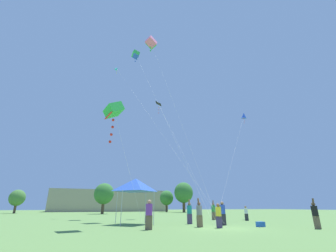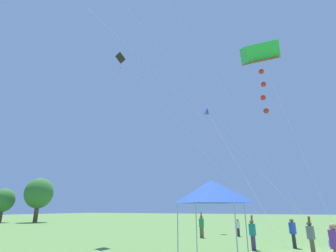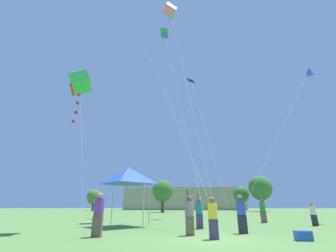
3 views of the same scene
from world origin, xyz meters
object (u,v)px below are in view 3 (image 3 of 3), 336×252
cooler_box (303,236)px  kite_green_box_2 (80,84)px  person_blue_shirt (241,212)px  person_teal_shirt (199,211)px  kite_blue_diamond_5 (309,72)px  person_yellow_shirt (213,216)px  kite_pink_box_0 (170,10)px  person_white_shirt (313,213)px  person_purple_shirt (99,213)px  kite_green_box_3 (164,33)px  festival_tent (128,176)px  kite_cyan_diamond_1 (150,55)px  kite_black_delta_4 (191,81)px  person_grey_shirt (189,213)px  person_green_shirt (263,209)px

cooler_box → kite_green_box_2: 14.07m
person_blue_shirt → person_teal_shirt: bearing=24.2°
person_blue_shirt → kite_blue_diamond_5: size_ratio=0.12×
person_yellow_shirt → kite_blue_diamond_5: 20.56m
kite_pink_box_0 → person_white_shirt: bearing=-26.9°
person_purple_shirt → kite_green_box_3: (1.71, 16.95, 25.05)m
festival_tent → kite_blue_diamond_5: bearing=15.8°
kite_green_box_2 → kite_blue_diamond_5: size_ratio=0.64×
cooler_box → kite_cyan_diamond_1: kite_cyan_diamond_1 is taller
kite_pink_box_0 → kite_green_box_3: kite_green_box_3 is taller
person_yellow_shirt → kite_green_box_2: (-7.58, 2.32, 7.75)m
person_white_shirt → kite_green_box_3: (-10.86, 10.82, 25.23)m
person_blue_shirt → kite_blue_diamond_5: 18.57m
person_teal_shirt → person_white_shirt: size_ratio=1.35×
kite_cyan_diamond_1 → kite_blue_diamond_5: size_ratio=1.74×
kite_green_box_2 → kite_black_delta_4: bearing=58.3°
festival_tent → person_white_shirt: bearing=5.3°
person_grey_shirt → person_teal_shirt: (0.70, 3.14, 0.01)m
kite_pink_box_0 → kite_green_box_2: 19.01m
person_purple_shirt → kite_pink_box_0: kite_pink_box_0 is taller
cooler_box → kite_blue_diamond_5: kite_blue_diamond_5 is taller
kite_green_box_2 → person_white_shirt: bearing=15.7°
person_white_shirt → person_yellow_shirt: 10.09m
kite_green_box_3 → person_white_shirt: bearing=-44.9°
person_teal_shirt → person_yellow_shirt: size_ratio=1.24×
kite_green_box_2 → kite_black_delta_4: 17.05m
person_teal_shirt → kite_pink_box_0: 24.53m
person_blue_shirt → person_green_shirt: person_green_shirt is taller
festival_tent → person_grey_shirt: (3.92, -4.28, -2.24)m
person_purple_shirt → person_green_shirt: 13.46m
festival_tent → kite_green_box_2: size_ratio=0.40×
festival_tent → person_yellow_shirt: size_ratio=2.33×
kite_green_box_3 → kite_black_delta_4: (3.66, -2.15, -9.73)m
festival_tent → kite_black_delta_4: kite_black_delta_4 is taller
person_grey_shirt → person_white_shirt: size_ratio=1.34×
cooler_box → person_green_shirt: bearing=79.1°
person_blue_shirt → person_yellow_shirt: 2.66m
festival_tent → person_teal_shirt: festival_tent is taller
person_green_shirt → kite_black_delta_4: kite_black_delta_4 is taller
kite_black_delta_4 → kite_cyan_diamond_1: bearing=138.5°
person_grey_shirt → kite_cyan_diamond_1: (-4.93, 19.66, 23.75)m
kite_green_box_3 → kite_blue_diamond_5: 20.66m
person_white_shirt → kite_green_box_3: bearing=-123.8°
person_yellow_shirt → kite_cyan_diamond_1: bearing=108.6°
cooler_box → person_white_shirt: (4.22, 6.79, 0.62)m
kite_cyan_diamond_1 → person_yellow_shirt: bearing=-74.3°
person_white_shirt → kite_blue_diamond_5: size_ratio=0.10×
person_purple_shirt → person_green_shirt: (10.17, 8.81, 0.03)m
cooler_box → person_teal_shirt: size_ratio=0.29×
kite_blue_diamond_5 → person_blue_shirt: bearing=-141.6°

